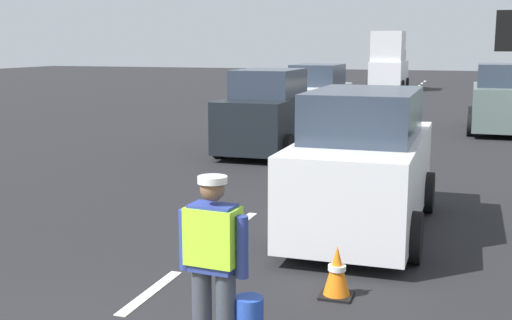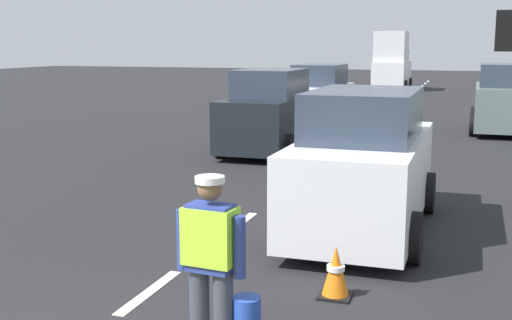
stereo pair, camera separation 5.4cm
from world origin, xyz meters
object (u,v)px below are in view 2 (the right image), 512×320
(car_parked_far, at_px, (504,101))
(car_oncoming_lead, at_px, (270,114))
(road_worker, at_px, (214,258))
(traffic_cone_near, at_px, (336,272))
(delivery_truck, at_px, (392,63))
(car_oncoming_second, at_px, (319,99))
(car_outgoing_ahead, at_px, (364,166))

(car_parked_far, bearing_deg, car_oncoming_lead, -134.08)
(road_worker, xyz_separation_m, car_parked_far, (2.99, 17.15, 0.08))
(traffic_cone_near, distance_m, delivery_truck, 34.25)
(car_oncoming_lead, bearing_deg, road_worker, -75.17)
(traffic_cone_near, height_order, car_oncoming_second, car_oncoming_second)
(car_parked_far, distance_m, car_oncoming_second, 5.88)
(car_oncoming_second, bearing_deg, road_worker, -80.15)
(car_outgoing_ahead, distance_m, car_oncoming_lead, 7.39)
(road_worker, height_order, traffic_cone_near, road_worker)
(road_worker, height_order, car_oncoming_lead, car_oncoming_lead)
(car_oncoming_second, relative_size, car_oncoming_lead, 1.02)
(delivery_truck, height_order, car_outgoing_ahead, delivery_truck)
(delivery_truck, height_order, car_oncoming_lead, delivery_truck)
(delivery_truck, relative_size, car_oncoming_lead, 1.15)
(traffic_cone_near, bearing_deg, car_oncoming_lead, 111.54)
(car_outgoing_ahead, relative_size, car_oncoming_second, 1.08)
(traffic_cone_near, xyz_separation_m, car_oncoming_second, (-3.59, 14.63, 0.69))
(traffic_cone_near, bearing_deg, car_outgoing_ahead, 93.22)
(car_parked_far, relative_size, car_outgoing_ahead, 0.97)
(traffic_cone_near, relative_size, car_oncoming_second, 0.15)
(delivery_truck, distance_m, car_oncoming_second, 19.43)
(traffic_cone_near, relative_size, car_parked_far, 0.14)
(traffic_cone_near, xyz_separation_m, car_parked_far, (2.25, 15.40, 0.72))
(road_worker, xyz_separation_m, car_oncoming_lead, (-2.92, 11.04, 0.07))
(delivery_truck, distance_m, car_parked_far, 19.54)
(traffic_cone_near, height_order, car_oncoming_lead, car_oncoming_lead)
(car_oncoming_second, distance_m, car_oncoming_lead, 5.34)
(road_worker, bearing_deg, traffic_cone_near, 67.05)
(car_parked_far, height_order, car_outgoing_ahead, car_parked_far)
(traffic_cone_near, height_order, car_outgoing_ahead, car_outgoing_ahead)
(delivery_truck, xyz_separation_m, car_oncoming_second, (-0.04, -19.42, -0.63))
(car_parked_far, bearing_deg, delivery_truck, 107.27)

